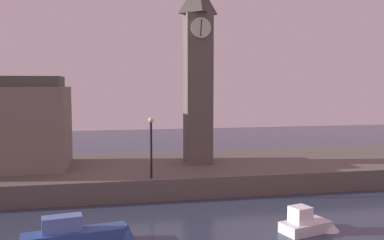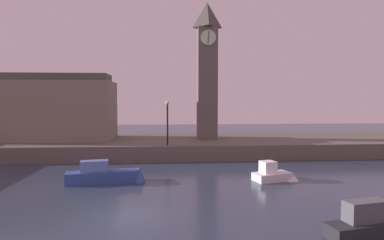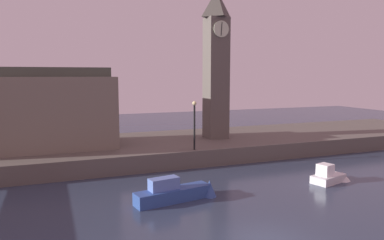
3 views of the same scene
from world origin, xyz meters
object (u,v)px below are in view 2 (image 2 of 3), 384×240
(parliament_hall, at_px, (38,107))
(boat_tour_blue, at_px, (109,175))
(boat_ferry_white, at_px, (276,174))
(clock_tower, at_px, (207,69))
(streetlamp, at_px, (167,118))

(parliament_hall, xyz_separation_m, boat_tour_blue, (9.81, -13.21, -4.45))
(boat_ferry_white, bearing_deg, parliament_hall, 148.13)
(clock_tower, relative_size, streetlamp, 3.51)
(parliament_hall, distance_m, boat_ferry_white, 25.93)
(streetlamp, relative_size, boat_ferry_white, 1.19)
(clock_tower, bearing_deg, boat_tour_blue, -123.66)
(streetlamp, xyz_separation_m, boat_ferry_white, (7.78, -7.91, -3.65))
(parliament_hall, xyz_separation_m, boat_ferry_white, (21.68, -13.48, -4.56))
(streetlamp, bearing_deg, parliament_hall, 158.17)
(parliament_hall, xyz_separation_m, streetlamp, (13.89, -5.57, -0.90))
(clock_tower, xyz_separation_m, streetlamp, (-4.30, -4.95, -5.00))
(parliament_hall, bearing_deg, streetlamp, -21.83)
(clock_tower, distance_m, streetlamp, 8.24)
(streetlamp, bearing_deg, boat_ferry_white, -45.46)
(clock_tower, xyz_separation_m, boat_ferry_white, (3.49, -12.85, -8.65))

